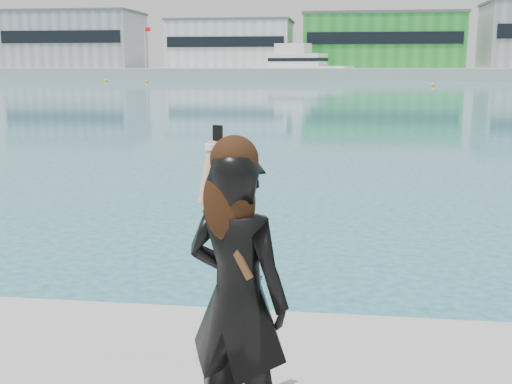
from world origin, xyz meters
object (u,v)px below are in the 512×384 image
Objects in this scene: buoy_near at (433,86)px; woman at (237,291)px; buoy_far at (106,82)px; motor_yacht at (300,66)px; buoy_extra at (147,82)px.

buoy_near is 82.80m from woman.
buoy_far is (-48.87, 14.64, 0.00)m from buoy_near.
buoy_near is 1.00× the size of buoy_far.
motor_yacht is 32.46m from buoy_extra.
buoy_far is 1.00× the size of buoy_extra.
woman is (7.50, -117.85, -0.78)m from motor_yacht.
buoy_near is (19.33, -35.92, -2.40)m from motor_yacht.
buoy_extra is at bearing -111.50° from motor_yacht.
buoy_far is 103.44m from woman.
buoy_near and buoy_far have the same top height.
buoy_extra is 0.31× the size of woman.
woman is (37.05, -96.57, 1.62)m from buoy_far.
woman is at bearing -72.56° from buoy_extra.
buoy_near is 43.19m from buoy_extra.
motor_yacht reaches higher than woman.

